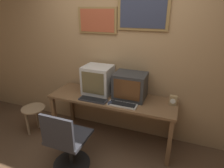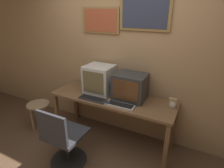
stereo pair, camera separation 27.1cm
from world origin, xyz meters
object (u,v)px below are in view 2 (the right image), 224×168
(monitor_left, at_px, (99,79))
(desk_clock, at_px, (173,103))
(keyboard_main, at_px, (93,99))
(mouse_near_keyboard, at_px, (108,103))
(side_stool, at_px, (39,109))
(office_chair, at_px, (64,141))
(monitor_right, at_px, (130,87))
(keyboard_side, at_px, (120,105))

(monitor_left, relative_size, desk_clock, 3.21)
(keyboard_main, distance_m, mouse_near_keyboard, 0.27)
(mouse_near_keyboard, relative_size, side_stool, 0.22)
(desk_clock, relative_size, office_chair, 0.15)
(monitor_left, height_order, monitor_right, monitor_left)
(desk_clock, height_order, side_stool, desk_clock)
(keyboard_side, bearing_deg, monitor_left, 150.80)
(monitor_right, relative_size, mouse_near_keyboard, 4.36)
(keyboard_main, xyz_separation_m, mouse_near_keyboard, (0.27, -0.01, 0.01))
(keyboard_side, relative_size, desk_clock, 2.97)
(keyboard_main, xyz_separation_m, keyboard_side, (0.44, 0.01, -0.00))
(side_stool, bearing_deg, keyboard_main, 5.54)
(keyboard_main, xyz_separation_m, side_stool, (-1.05, -0.10, -0.39))
(monitor_right, bearing_deg, office_chair, -123.50)
(mouse_near_keyboard, xyz_separation_m, desk_clock, (0.82, 0.29, 0.05))
(monitor_left, bearing_deg, office_chair, -93.62)
(monitor_left, bearing_deg, keyboard_main, -81.17)
(monitor_right, height_order, side_stool, monitor_right)
(office_chair, bearing_deg, monitor_right, 56.50)
(monitor_left, relative_size, mouse_near_keyboard, 4.12)
(monitor_right, relative_size, office_chair, 0.52)
(keyboard_main, height_order, office_chair, office_chair)
(mouse_near_keyboard, xyz_separation_m, office_chair, (-0.36, -0.56, -0.39))
(mouse_near_keyboard, bearing_deg, monitor_right, 55.37)
(office_chair, bearing_deg, mouse_near_keyboard, 57.10)
(keyboard_main, bearing_deg, monitor_left, 98.83)
(monitor_right, distance_m, keyboard_side, 0.33)
(keyboard_side, bearing_deg, desk_clock, 22.59)
(monitor_right, bearing_deg, keyboard_main, -149.02)
(monitor_left, height_order, keyboard_main, monitor_left)
(mouse_near_keyboard, bearing_deg, monitor_left, 136.56)
(keyboard_side, xyz_separation_m, side_stool, (-1.49, -0.11, -0.39))
(keyboard_main, bearing_deg, monitor_right, 30.98)
(keyboard_side, bearing_deg, keyboard_main, -178.78)
(desk_clock, xyz_separation_m, side_stool, (-2.14, -0.38, -0.45))
(monitor_right, xyz_separation_m, mouse_near_keyboard, (-0.20, -0.29, -0.17))
(keyboard_side, height_order, mouse_near_keyboard, mouse_near_keyboard)
(office_chair, height_order, side_stool, office_chair)
(mouse_near_keyboard, height_order, office_chair, office_chair)
(mouse_near_keyboard, bearing_deg, desk_clock, 19.51)
(office_chair, bearing_deg, keyboard_main, 80.36)
(monitor_left, height_order, desk_clock, monitor_left)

